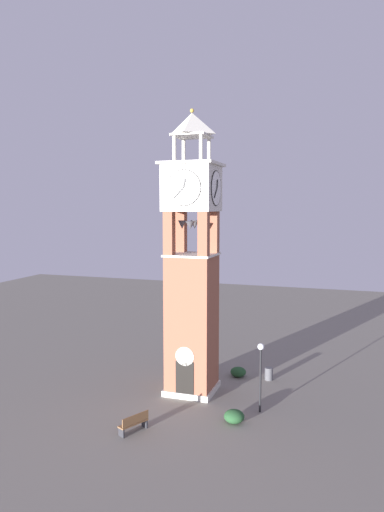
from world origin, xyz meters
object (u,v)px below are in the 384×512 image
(clock_tower, at_px, (192,275))
(lamp_post, at_px, (261,365))
(park_bench, at_px, (134,423))
(trash_bin, at_px, (269,374))

(clock_tower, distance_m, lamp_post, 6.48)
(clock_tower, xyz_separation_m, park_bench, (-1.03, -5.93, -6.60))
(lamp_post, bearing_deg, park_bench, -141.74)
(park_bench, relative_size, lamp_post, 0.43)
(park_bench, bearing_deg, lamp_post, 38.26)
(park_bench, height_order, trash_bin, park_bench)
(lamp_post, bearing_deg, clock_tower, 159.80)
(clock_tower, xyz_separation_m, lamp_post, (4.43, -1.63, -4.44))
(park_bench, bearing_deg, clock_tower, 80.19)
(park_bench, xyz_separation_m, trash_bin, (5.11, 9.29, -0.08))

